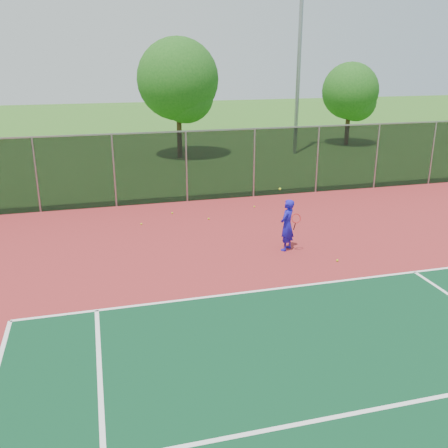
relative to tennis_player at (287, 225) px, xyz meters
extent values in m
plane|color=#2C601B|center=(0.96, -5.62, -0.87)|extent=(120.00, 120.00, 0.00)
cube|color=maroon|center=(0.96, -3.62, -0.86)|extent=(30.00, 20.00, 0.02)
cube|color=white|center=(2.96, -2.62, -0.83)|extent=(22.00, 0.10, 0.00)
cube|color=black|center=(0.96, 6.38, 0.65)|extent=(30.00, 0.04, 3.00)
cube|color=gray|center=(0.96, 6.38, 2.15)|extent=(30.00, 0.06, 0.06)
imported|color=#1A13B5|center=(0.00, 0.00, 0.00)|extent=(0.73, 0.71, 1.69)
cylinder|color=black|center=(0.15, -0.25, 0.02)|extent=(0.03, 0.15, 0.27)
torus|color=#A51414|center=(0.15, -0.35, 0.32)|extent=(0.30, 0.13, 0.29)
sphere|color=#BBD018|center=(-0.25, 0.10, 1.18)|extent=(0.07, 0.07, 0.07)
sphere|color=#BBD018|center=(-1.72, 3.67, -0.81)|extent=(0.07, 0.07, 0.07)
sphere|color=#BBD018|center=(-2.96, 4.75, -0.81)|extent=(0.07, 0.07, 0.07)
sphere|color=#BBD018|center=(1.15, -1.32, -0.81)|extent=(0.07, 0.07, 0.07)
sphere|color=#BBD018|center=(0.47, 4.75, -0.81)|extent=(0.07, 0.07, 0.07)
sphere|color=#BBD018|center=(-4.29, 3.70, -0.81)|extent=(0.07, 0.07, 0.07)
cylinder|color=gray|center=(6.70, 15.46, 5.31)|extent=(0.24, 0.24, 12.35)
cylinder|color=#352113|center=(-0.63, 16.10, 0.48)|extent=(0.30, 0.30, 2.70)
sphere|color=#1A4D14|center=(-0.63, 16.10, 3.79)|extent=(4.80, 4.80, 4.80)
sphere|color=#1A4D14|center=(-0.23, 15.80, 2.89)|extent=(3.30, 3.30, 3.30)
cylinder|color=#352113|center=(11.40, 17.49, 0.20)|extent=(0.30, 0.30, 2.14)
sphere|color=#1A4D14|center=(11.40, 17.49, 2.82)|extent=(3.80, 3.80, 3.80)
sphere|color=#1A4D14|center=(11.80, 17.19, 2.10)|extent=(2.61, 2.61, 2.61)
camera|label=1|loc=(-5.80, -14.03, 5.17)|focal=40.00mm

